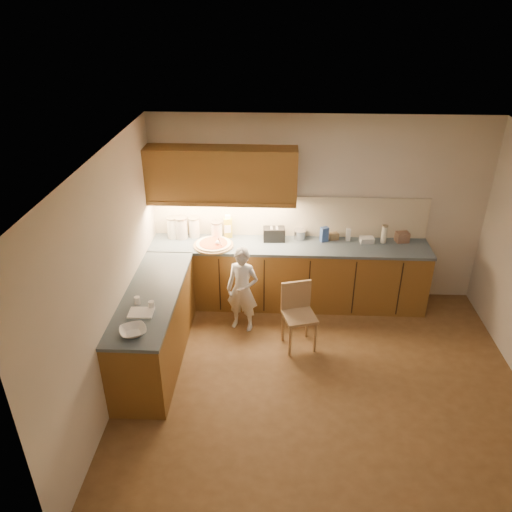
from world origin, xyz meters
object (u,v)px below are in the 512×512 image
Objects in this scene: wooden_chair at (298,310)px; oil_jug at (228,227)px; child at (242,290)px; toaster at (274,234)px; pizza_on_board at (214,244)px.

oil_jug is (-0.96, 1.12, 0.59)m from wooden_chair.
toaster is (0.38, 0.75, 0.44)m from child.
pizza_on_board is at bearing -120.36° from oil_jug.
toaster is (-0.32, 1.05, 0.53)m from wooden_chair.
oil_jug is at bearing 114.54° from wooden_chair.
wooden_chair is at bearing -7.42° from child.
toaster is (0.80, 0.21, 0.07)m from pizza_on_board.
pizza_on_board is at bearing 127.47° from wooden_chair.
toaster is (0.64, -0.07, -0.06)m from oil_jug.
child is 1.38× the size of wooden_chair.
oil_jug is 1.10× the size of toaster.
oil_jug is at bearing 59.64° from pizza_on_board.
child is at bearing -72.82° from oil_jug.
oil_jug reaches higher than child.
wooden_chair is at bearing -36.61° from pizza_on_board.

